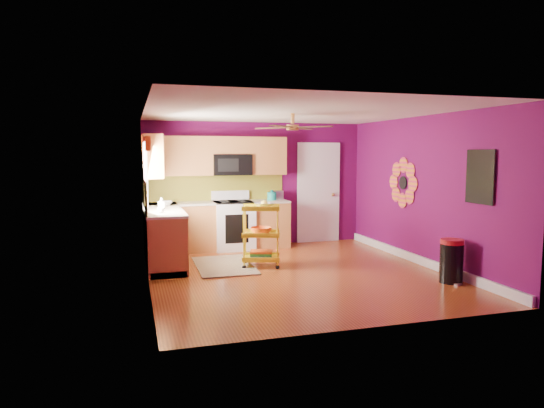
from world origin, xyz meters
name	(u,v)px	position (x,y,z in m)	size (l,w,h in m)	color
ground	(296,273)	(0.00, 0.00, 0.00)	(5.00, 5.00, 0.00)	maroon
room_envelope	(298,169)	(0.03, 0.00, 1.63)	(4.54, 5.04, 2.52)	#5A0A48
lower_cabinets	(195,232)	(-1.35, 1.82, 0.43)	(2.81, 2.31, 0.94)	#9B5B2A
electric_range	(233,225)	(-0.55, 2.17, 0.48)	(0.76, 0.66, 1.13)	white
upper_cabinetry	(197,157)	(-1.24, 2.17, 1.80)	(2.80, 2.30, 1.26)	#9B5B2A
left_window	(146,162)	(-2.22, 1.05, 1.74)	(0.08, 1.35, 1.08)	white
panel_door	(318,194)	(1.35, 2.47, 1.02)	(0.95, 0.11, 2.15)	white
right_wall_art	(434,180)	(2.23, -0.34, 1.44)	(0.04, 2.74, 1.04)	black
ceiling_fan	(293,127)	(0.00, 0.20, 2.29)	(1.01, 1.01, 0.26)	#BF8C3F
shag_rug	(224,266)	(-1.01, 0.77, 0.01)	(0.91, 1.49, 0.02)	#322010
rolling_cart	(262,233)	(-0.40, 0.58, 0.57)	(0.72, 0.60, 1.11)	yellow
trash_can	(451,261)	(1.98, -1.17, 0.32)	(0.43, 0.43, 0.64)	black
teal_kettle	(272,196)	(0.25, 2.23, 1.02)	(0.18, 0.18, 0.21)	#13907F
toaster	(277,195)	(0.40, 2.33, 1.03)	(0.22, 0.15, 0.18)	beige
soap_bottle_a	(161,204)	(-1.99, 1.04, 1.05)	(0.10, 0.10, 0.21)	#EA3F72
soap_bottle_b	(162,203)	(-1.96, 1.34, 1.03)	(0.14, 0.14, 0.18)	white
counter_dish	(165,203)	(-1.88, 1.88, 0.98)	(0.29, 0.29, 0.07)	white
counter_cup	(161,210)	(-2.02, 0.69, 0.98)	(0.11, 0.11, 0.09)	white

